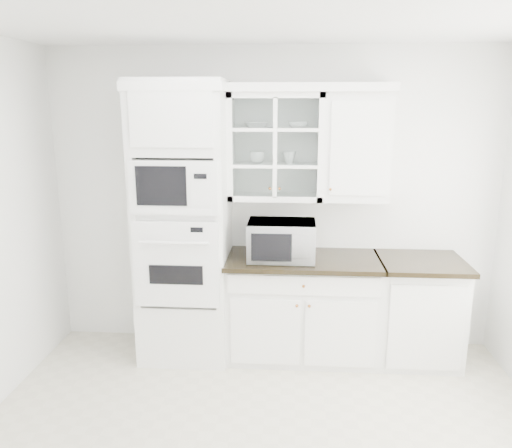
{
  "coord_description": "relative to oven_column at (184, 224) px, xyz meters",
  "views": [
    {
      "loc": [
        0.17,
        -2.69,
        2.2
      ],
      "look_at": [
        -0.1,
        1.05,
        1.3
      ],
      "focal_mm": 35.0,
      "sensor_mm": 36.0,
      "label": 1
    }
  ],
  "objects": [
    {
      "name": "room_shell",
      "position": [
        0.75,
        -0.99,
        0.58
      ],
      "size": [
        4.0,
        3.5,
        2.7
      ],
      "color": "white",
      "rests_on": "ground"
    },
    {
      "name": "oven_column",
      "position": [
        0.0,
        0.0,
        0.0
      ],
      "size": [
        0.76,
        0.68,
        2.4
      ],
      "color": "white",
      "rests_on": "ground"
    },
    {
      "name": "base_cabinet_run",
      "position": [
        1.03,
        0.03,
        -0.74
      ],
      "size": [
        1.32,
        0.67,
        0.92
      ],
      "color": "white",
      "rests_on": "ground"
    },
    {
      "name": "extra_base_cabinet",
      "position": [
        2.03,
        0.03,
        -0.74
      ],
      "size": [
        0.72,
        0.67,
        0.92
      ],
      "color": "white",
      "rests_on": "ground"
    },
    {
      "name": "upper_cabinet_glass",
      "position": [
        0.78,
        0.17,
        0.65
      ],
      "size": [
        0.8,
        0.33,
        0.9
      ],
      "color": "white",
      "rests_on": "room_shell"
    },
    {
      "name": "upper_cabinet_solid",
      "position": [
        1.46,
        0.17,
        0.65
      ],
      "size": [
        0.55,
        0.33,
        0.9
      ],
      "primitive_type": "cube",
      "color": "white",
      "rests_on": "room_shell"
    },
    {
      "name": "crown_molding",
      "position": [
        0.68,
        0.14,
        1.14
      ],
      "size": [
        2.14,
        0.38,
        0.07
      ],
      "primitive_type": "cube",
      "color": "white",
      "rests_on": "room_shell"
    },
    {
      "name": "countertop_microwave",
      "position": [
        0.84,
        -0.02,
        -0.12
      ],
      "size": [
        0.57,
        0.47,
        0.33
      ],
      "primitive_type": "imported",
      "rotation": [
        0.0,
        0.0,
        3.13
      ],
      "color": "white",
      "rests_on": "base_cabinet_run"
    },
    {
      "name": "bowl_a",
      "position": [
        0.61,
        0.15,
        0.83
      ],
      "size": [
        0.25,
        0.25,
        0.05
      ],
      "primitive_type": "imported",
      "rotation": [
        0.0,
        0.0,
        0.33
      ],
      "color": "white",
      "rests_on": "upper_cabinet_glass"
    },
    {
      "name": "bowl_b",
      "position": [
        0.97,
        0.15,
        0.84
      ],
      "size": [
        0.2,
        0.2,
        0.05
      ],
      "primitive_type": "imported",
      "rotation": [
        0.0,
        0.0,
        -0.22
      ],
      "color": "white",
      "rests_on": "upper_cabinet_glass"
    },
    {
      "name": "cup_a",
      "position": [
        0.62,
        0.17,
        0.56
      ],
      "size": [
        0.14,
        0.14,
        0.1
      ],
      "primitive_type": "imported",
      "rotation": [
        0.0,
        0.0,
        -0.12
      ],
      "color": "white",
      "rests_on": "upper_cabinet_glass"
    },
    {
      "name": "cup_b",
      "position": [
        0.9,
        0.17,
        0.56
      ],
      "size": [
        0.11,
        0.11,
        0.11
      ],
      "primitive_type": "imported",
      "rotation": [
        0.0,
        0.0,
        0.01
      ],
      "color": "white",
      "rests_on": "upper_cabinet_glass"
    }
  ]
}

